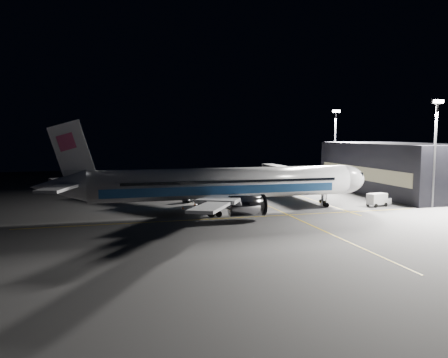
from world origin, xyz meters
TOP-DOWN VIEW (x-y plane):
  - ground at (0.00, 0.00)m, footprint 200.00×200.00m
  - guide_line_main at (10.00, 0.00)m, footprint 0.25×80.00m
  - guide_line_cross at (0.00, -6.00)m, footprint 70.00×0.25m
  - guide_line_side at (22.00, 10.00)m, footprint 0.25×40.00m
  - airliner at (-1.08, 0.00)m, footprint 61.48×54.22m
  - terminal at (45.98, 14.00)m, footprint 18.12×40.00m
  - jet_bridge at (22.00, 18.06)m, footprint 3.60×34.40m
  - floodlight_mast_north at (40.00, 31.99)m, footprint 2.40×0.68m
  - floodlight_mast_south at (40.00, -6.01)m, footprint 2.40×0.67m
  - service_truck at (30.94, -1.89)m, footprint 5.35×3.17m
  - baggage_tug at (-4.23, 12.61)m, footprint 2.94×2.66m
  - safety_cone_a at (-6.96, 4.77)m, footprint 0.38×0.38m
  - safety_cone_b at (-3.98, 8.32)m, footprint 0.42×0.42m
  - safety_cone_c at (2.25, 14.00)m, footprint 0.34×0.34m

SIDE VIEW (x-z plane):
  - ground at x=0.00m, z-range 0.00..0.00m
  - guide_line_main at x=10.00m, z-range 0.00..0.01m
  - guide_line_cross at x=0.00m, z-range 0.00..0.01m
  - guide_line_side at x=22.00m, z-range 0.00..0.01m
  - safety_cone_c at x=2.25m, z-range 0.00..0.52m
  - safety_cone_a at x=-6.96m, z-range 0.00..0.57m
  - safety_cone_b at x=-3.98m, z-range 0.00..0.63m
  - baggage_tug at x=-4.23m, z-range -0.07..1.70m
  - service_truck at x=30.94m, z-range 0.09..2.66m
  - jet_bridge at x=22.00m, z-range 1.43..7.73m
  - airliner at x=-1.08m, z-range -3.16..13.48m
  - terminal at x=45.98m, z-range 0.00..12.00m
  - floodlight_mast_north at x=40.00m, z-range 2.02..22.72m
  - floodlight_mast_south at x=40.00m, z-range 2.02..22.72m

